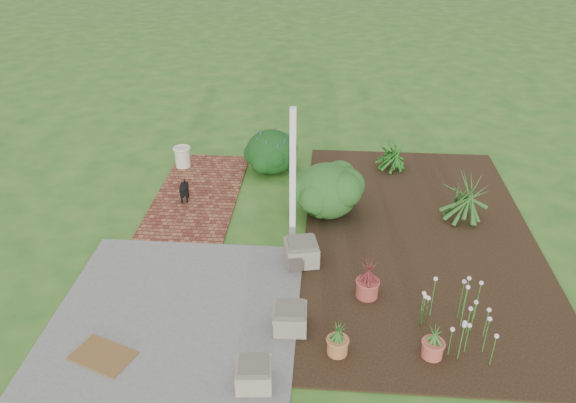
# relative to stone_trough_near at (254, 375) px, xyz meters

# --- Properties ---
(ground) EXTENTS (80.00, 80.00, 0.00)m
(ground) POSITION_rel_stone_trough_near_xyz_m (-0.04, 2.99, -0.19)
(ground) COLOR #275B1C
(ground) RESTS_ON ground
(concrete_patio) EXTENTS (3.50, 3.50, 0.04)m
(concrete_patio) POSITION_rel_stone_trough_near_xyz_m (-1.29, 1.24, -0.17)
(concrete_patio) COLOR slate
(concrete_patio) RESTS_ON ground
(brick_path) EXTENTS (1.60, 3.50, 0.04)m
(brick_path) POSITION_rel_stone_trough_near_xyz_m (-1.74, 4.74, -0.17)
(brick_path) COLOR #5B231C
(brick_path) RESTS_ON ground
(garden_bed) EXTENTS (4.00, 7.00, 0.03)m
(garden_bed) POSITION_rel_stone_trough_near_xyz_m (2.46, 3.49, -0.17)
(garden_bed) COLOR black
(garden_bed) RESTS_ON ground
(veranda_post) EXTENTS (0.10, 0.10, 2.50)m
(veranda_post) POSITION_rel_stone_trough_near_xyz_m (0.26, 3.09, 1.06)
(veranda_post) COLOR white
(veranda_post) RESTS_ON ground
(stone_trough_near) EXTENTS (0.47, 0.47, 0.29)m
(stone_trough_near) POSITION_rel_stone_trough_near_xyz_m (0.00, 0.00, 0.00)
(stone_trough_near) COLOR gray
(stone_trough_near) RESTS_ON concrete_patio
(stone_trough_mid) EXTENTS (0.48, 0.48, 0.31)m
(stone_trough_mid) POSITION_rel_stone_trough_near_xyz_m (0.37, 1.03, 0.01)
(stone_trough_mid) COLOR #796C5E
(stone_trough_mid) RESTS_ON concrete_patio
(stone_trough_far) EXTENTS (0.61, 0.61, 0.34)m
(stone_trough_far) POSITION_rel_stone_trough_near_xyz_m (0.44, 2.59, 0.03)
(stone_trough_far) COLOR gray
(stone_trough_far) RESTS_ON concrete_patio
(coir_doormat) EXTENTS (0.91, 0.75, 0.02)m
(coir_doormat) POSITION_rel_stone_trough_near_xyz_m (-2.04, 0.30, -0.13)
(coir_doormat) COLOR brown
(coir_doormat) RESTS_ON concrete_patio
(black_dog) EXTENTS (0.19, 0.48, 0.42)m
(black_dog) POSITION_rel_stone_trough_near_xyz_m (-1.92, 4.41, 0.10)
(black_dog) COLOR black
(black_dog) RESTS_ON brick_path
(cream_ceramic_urn) EXTENTS (0.39, 0.39, 0.43)m
(cream_ceramic_urn) POSITION_rel_stone_trough_near_xyz_m (-2.31, 5.90, 0.07)
(cream_ceramic_urn) COLOR beige
(cream_ceramic_urn) RESTS_ON brick_path
(evergreen_shrub) EXTENTS (1.21, 1.21, 1.00)m
(evergreen_shrub) POSITION_rel_stone_trough_near_xyz_m (0.82, 4.18, 0.35)
(evergreen_shrub) COLOR #18370D
(evergreen_shrub) RESTS_ON garden_bed
(agapanthus_clump_back) EXTENTS (1.19, 1.19, 1.00)m
(agapanthus_clump_back) POSITION_rel_stone_trough_near_xyz_m (3.32, 4.14, 0.34)
(agapanthus_clump_back) COLOR #123915
(agapanthus_clump_back) RESTS_ON garden_bed
(agapanthus_clump_front) EXTENTS (1.13, 1.13, 0.78)m
(agapanthus_clump_front) POSITION_rel_stone_trough_near_xyz_m (2.19, 6.12, 0.23)
(agapanthus_clump_front) COLOR #0D390A
(agapanthus_clump_front) RESTS_ON garden_bed
(pink_flower_patch) EXTENTS (1.31, 1.31, 0.71)m
(pink_flower_patch) POSITION_rel_stone_trough_near_xyz_m (2.53, 1.03, 0.20)
(pink_flower_patch) COLOR #113D0F
(pink_flower_patch) RESTS_ON garden_bed
(terracotta_pot_bronze) EXTENTS (0.34, 0.34, 0.27)m
(terracotta_pot_bronze) POSITION_rel_stone_trough_near_xyz_m (1.47, 1.82, -0.02)
(terracotta_pot_bronze) COLOR #9A3D34
(terracotta_pot_bronze) RESTS_ON garden_bed
(terracotta_pot_small_left) EXTENTS (0.34, 0.34, 0.23)m
(terracotta_pot_small_left) POSITION_rel_stone_trough_near_xyz_m (2.27, 0.65, -0.04)
(terracotta_pot_small_left) COLOR #B8503E
(terracotta_pot_small_left) RESTS_ON garden_bed
(terracotta_pot_small_right) EXTENTS (0.34, 0.34, 0.23)m
(terracotta_pot_small_right) POSITION_rel_stone_trough_near_xyz_m (1.03, 0.61, -0.04)
(terracotta_pot_small_right) COLOR #AE693B
(terracotta_pot_small_right) RESTS_ON garden_bed
(purple_flowering_bush) EXTENTS (1.12, 1.12, 0.92)m
(purple_flowering_bush) POSITION_rel_stone_trough_near_xyz_m (-0.38, 5.94, 0.28)
(purple_flowering_bush) COLOR black
(purple_flowering_bush) RESTS_ON ground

